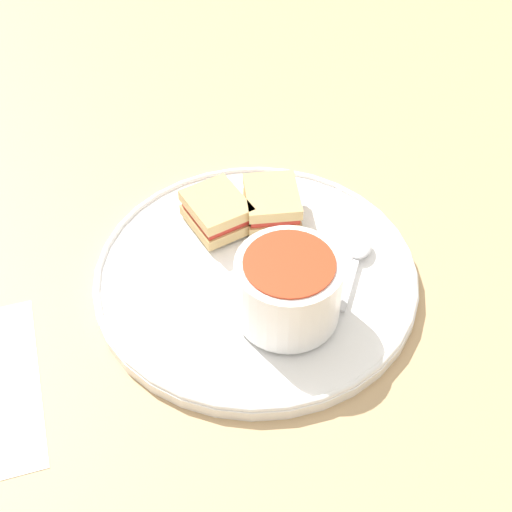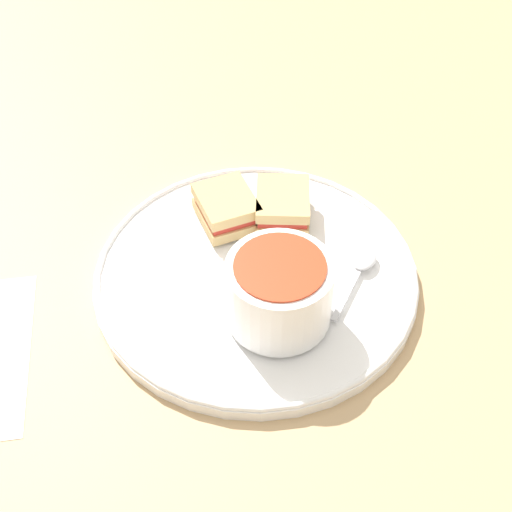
# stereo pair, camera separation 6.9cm
# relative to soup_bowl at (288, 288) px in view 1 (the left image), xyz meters

# --- Properties ---
(ground_plane) EXTENTS (2.40, 2.40, 0.00)m
(ground_plane) POSITION_rel_soup_bowl_xyz_m (0.06, 0.02, -0.05)
(ground_plane) COLOR tan
(plate) EXTENTS (0.32, 0.32, 0.02)m
(plate) POSITION_rel_soup_bowl_xyz_m (0.06, 0.02, -0.04)
(plate) COLOR white
(plate) RESTS_ON ground_plane
(soup_bowl) EXTENTS (0.10, 0.10, 0.07)m
(soup_bowl) POSITION_rel_soup_bowl_xyz_m (0.00, 0.00, 0.00)
(soup_bowl) COLOR white
(soup_bowl) RESTS_ON plate
(spoon) EXTENTS (0.10, 0.06, 0.01)m
(spoon) POSITION_rel_soup_bowl_xyz_m (0.06, -0.09, -0.03)
(spoon) COLOR silver
(spoon) RESTS_ON plate
(sandwich_half_near) EXTENTS (0.07, 0.06, 0.03)m
(sandwich_half_near) POSITION_rel_soup_bowl_xyz_m (0.13, -0.01, -0.02)
(sandwich_half_near) COLOR tan
(sandwich_half_near) RESTS_ON plate
(sandwich_half_far) EXTENTS (0.08, 0.08, 0.03)m
(sandwich_half_far) POSITION_rel_soup_bowl_xyz_m (0.13, 0.05, -0.02)
(sandwich_half_far) COLOR tan
(sandwich_half_far) RESTS_ON plate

